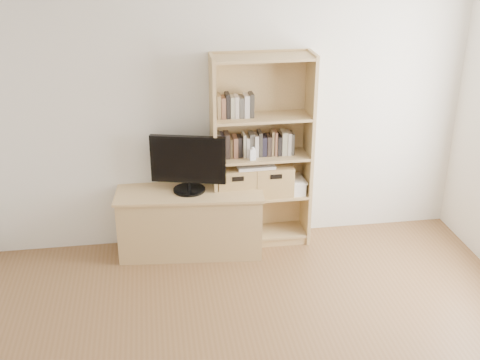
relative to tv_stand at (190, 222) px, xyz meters
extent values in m
cube|color=silver|center=(0.42, 0.25, 1.00)|extent=(4.50, 0.02, 2.60)
cube|color=white|center=(0.42, -2.25, 2.30)|extent=(4.50, 5.00, 0.01)
cube|color=tan|center=(0.00, 0.00, 0.00)|extent=(1.36, 0.62, 0.60)
cube|color=tan|center=(0.69, 0.08, 0.63)|extent=(0.93, 0.33, 1.86)
cube|color=black|center=(0.00, 0.00, 0.60)|extent=(0.68, 0.23, 0.54)
cube|color=#322E29|center=(0.69, 0.10, 0.71)|extent=(0.74, 0.15, 0.20)
cube|color=#322E29|center=(0.48, 0.10, 1.08)|extent=(0.35, 0.14, 0.18)
cube|color=white|center=(0.59, -0.02, 0.66)|extent=(0.06, 0.04, 0.10)
cube|color=#9C7346|center=(0.44, 0.08, 0.36)|extent=(0.36, 0.30, 0.29)
cube|color=#9C7346|center=(0.81, 0.08, 0.36)|extent=(0.36, 0.29, 0.29)
cube|color=white|center=(0.63, 0.07, 0.52)|extent=(0.36, 0.26, 0.03)
cube|color=silver|center=(1.01, 0.08, 0.27)|extent=(0.18, 0.26, 0.12)
camera|label=1|loc=(-0.30, -5.05, 2.67)|focal=45.00mm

